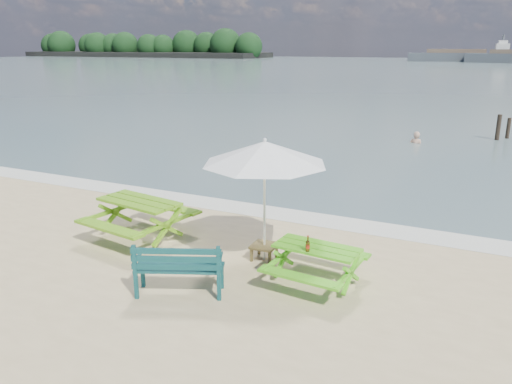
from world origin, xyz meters
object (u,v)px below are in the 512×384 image
at_px(picnic_table_right, 316,266).
at_px(swimmer, 415,150).
at_px(park_bench, 180,278).
at_px(picnic_table_left, 140,220).
at_px(side_table, 264,252).
at_px(patio_umbrella, 265,153).
at_px(beer_bottle, 308,246).

distance_m(picnic_table_right, swimmer, 14.09).
bearing_deg(swimmer, park_bench, -95.55).
relative_size(picnic_table_right, park_bench, 1.13).
bearing_deg(swimmer, picnic_table_right, -88.30).
distance_m(picnic_table_left, side_table, 2.83).
height_order(picnic_table_left, patio_umbrella, patio_umbrella).
relative_size(park_bench, patio_umbrella, 0.62).
bearing_deg(picnic_table_right, picnic_table_left, 174.40).
xyz_separation_m(patio_umbrella, swimmer, (0.81, 13.53, -2.39)).
bearing_deg(swimmer, picnic_table_left, -104.84).
bearing_deg(side_table, picnic_table_left, -177.23).
distance_m(picnic_table_left, park_bench, 2.73).
xyz_separation_m(picnic_table_left, swimmer, (3.62, 13.67, -0.71)).
distance_m(patio_umbrella, swimmer, 13.77).
bearing_deg(picnic_table_left, beer_bottle, -9.23).
distance_m(side_table, patio_umbrella, 1.93).
distance_m(picnic_table_left, patio_umbrella, 3.28).
height_order(picnic_table_left, side_table, picnic_table_left).
xyz_separation_m(side_table, patio_umbrella, (0.00, 0.00, 1.93)).
distance_m(picnic_table_right, patio_umbrella, 2.21).
bearing_deg(beer_bottle, park_bench, -150.12).
bearing_deg(picnic_table_left, picnic_table_right, -5.60).
bearing_deg(beer_bottle, patio_umbrella, 145.70).
height_order(picnic_table_right, beer_bottle, beer_bottle).
bearing_deg(patio_umbrella, picnic_table_right, -23.53).
height_order(picnic_table_left, picnic_table_right, picnic_table_left).
distance_m(picnic_table_right, beer_bottle, 0.51).
relative_size(side_table, patio_umbrella, 0.20).
bearing_deg(patio_umbrella, picnic_table_left, -177.23).
distance_m(side_table, beer_bottle, 1.51).
bearing_deg(picnic_table_right, park_bench, -145.77).
height_order(park_bench, side_table, park_bench).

